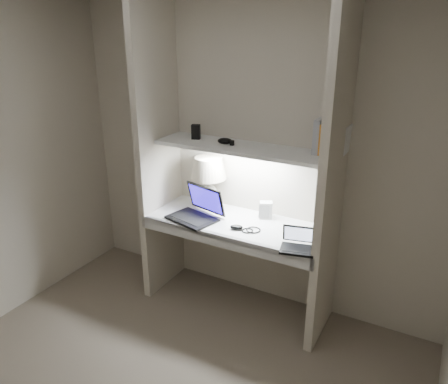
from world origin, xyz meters
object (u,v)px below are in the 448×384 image
Objects in this scene: book_row at (332,138)px; laptop_main at (197,211)px; laptop_netbook at (298,244)px; table_lamp at (209,174)px; speaker at (266,210)px.

laptop_main is at bearing -163.76° from book_row.
laptop_netbook is at bearing -99.78° from book_row.
table_lamp is 3.16× the size of speaker.
table_lamp is 0.99× the size of laptop_main.
speaker is at bearing 124.28° from laptop_netbook.
speaker is 0.80m from book_row.
laptop_main is 3.19× the size of speaker.
book_row is (0.99, 0.04, 0.42)m from table_lamp.
laptop_netbook reaches higher than speaker.
table_lamp is at bearing 145.75° from laptop_netbook.
table_lamp reaches higher than speaker.
table_lamp is 1.02m from laptop_netbook.
laptop_netbook is (0.92, -0.35, -0.26)m from table_lamp.
table_lamp is at bearing 157.40° from speaker.
table_lamp reaches higher than laptop_main.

